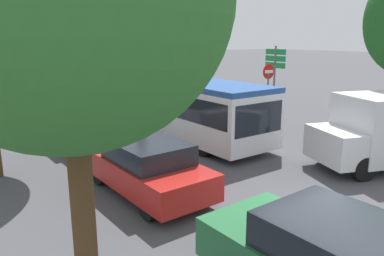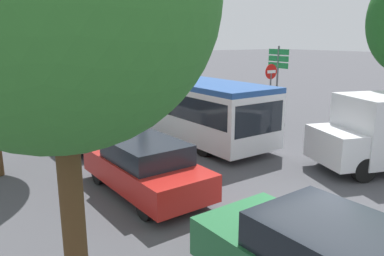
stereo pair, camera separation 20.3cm
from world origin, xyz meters
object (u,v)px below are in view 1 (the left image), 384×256
at_px(queued_car_graphite, 27,90).
at_px(traffic_light, 140,78).
at_px(no_entry_sign, 268,84).
at_px(queued_car_navy, 50,103).
at_px(queued_car_white, 80,124).
at_px(articulated_bus, 140,93).
at_px(queued_car_red, 147,167).
at_px(tree_left_near, 59,5).
at_px(direction_sign_post, 275,66).

height_order(queued_car_graphite, traffic_light, traffic_light).
relative_size(traffic_light, no_entry_sign, 1.21).
bearing_deg(queued_car_navy, queued_car_graphite, -4.36).
bearing_deg(no_entry_sign, queued_car_navy, -130.29).
bearing_deg(queued_car_white, queued_car_graphite, -5.33).
height_order(articulated_bus, queued_car_red, articulated_bus).
height_order(articulated_bus, no_entry_sign, no_entry_sign).
bearing_deg(queued_car_red, tree_left_near, 140.45).
xyz_separation_m(queued_car_red, no_entry_sign, (8.54, 4.33, 1.15)).
relative_size(queued_car_white, traffic_light, 1.32).
distance_m(queued_car_white, queued_car_graphite, 12.05).
relative_size(queued_car_red, traffic_light, 1.25).
relative_size(articulated_bus, traffic_light, 4.74).
relative_size(traffic_light, tree_left_near, 0.56).
relative_size(articulated_bus, queued_car_white, 3.58).
height_order(queued_car_red, queued_car_graphite, queued_car_red).
xyz_separation_m(queued_car_red, tree_left_near, (-3.01, -4.20, 3.59)).
height_order(queued_car_red, traffic_light, traffic_light).
distance_m(queued_car_white, no_entry_sign, 8.71).
height_order(queued_car_white, direction_sign_post, direction_sign_post).
xyz_separation_m(articulated_bus, queued_car_white, (-3.80, -2.56, -0.60)).
relative_size(articulated_bus, queued_car_navy, 3.64).
xyz_separation_m(articulated_bus, queued_car_navy, (-3.56, 3.15, -0.61)).
xyz_separation_m(queued_car_graphite, tree_left_near, (-3.29, -21.89, 3.61)).
distance_m(no_entry_sign, tree_left_near, 14.56).
bearing_deg(no_entry_sign, direction_sign_post, 126.91).
bearing_deg(direction_sign_post, tree_left_near, 38.14).
distance_m(direction_sign_post, tree_left_near, 16.61).
relative_size(queued_car_red, queued_car_navy, 0.96).
xyz_separation_m(queued_car_white, tree_left_near, (-3.01, -9.85, 3.54)).
height_order(articulated_bus, queued_car_graphite, articulated_bus).
xyz_separation_m(queued_car_red, queued_car_graphite, (0.29, 17.69, -0.03)).
xyz_separation_m(articulated_bus, traffic_light, (-1.65, -3.48, 1.13)).
xyz_separation_m(queued_car_red, traffic_light, (2.15, 4.73, 1.77)).
xyz_separation_m(articulated_bus, queued_car_graphite, (-3.51, 9.48, -0.67)).
xyz_separation_m(no_entry_sign, tree_left_near, (-11.55, -8.53, 2.44)).
distance_m(queued_car_red, no_entry_sign, 9.64).
bearing_deg(no_entry_sign, queued_car_white, -98.79).
relative_size(queued_car_navy, traffic_light, 1.30).
height_order(queued_car_white, traffic_light, traffic_light).
height_order(queued_car_navy, direction_sign_post, direction_sign_post).
relative_size(queued_car_graphite, direction_sign_post, 1.13).
bearing_deg(queued_car_graphite, traffic_light, -175.78).
bearing_deg(traffic_light, queued_car_navy, -179.07).
bearing_deg(traffic_light, tree_left_near, -45.15).
xyz_separation_m(queued_car_white, traffic_light, (2.15, -0.91, 1.73)).
height_order(no_entry_sign, direction_sign_post, direction_sign_post).
height_order(queued_car_navy, queued_car_graphite, queued_car_navy).
xyz_separation_m(queued_car_white, queued_car_navy, (0.24, 5.71, -0.01)).
bearing_deg(no_entry_sign, tree_left_near, -53.54).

